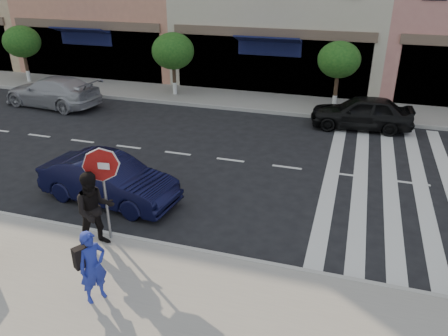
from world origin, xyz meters
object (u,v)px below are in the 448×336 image
car_far_mid (362,112)px  walker (95,210)px  car_near_mid (109,180)px  car_far_left (52,92)px  photographer (93,267)px  stop_sign (102,174)px

car_far_mid → walker: bearing=-32.1°
car_near_mid → car_far_left: bearing=52.3°
photographer → car_near_mid: size_ratio=0.38×
walker → car_far_left: 12.80m
stop_sign → car_far_mid: 11.88m
car_near_mid → photographer: bearing=-145.8°
walker → car_far_left: size_ratio=0.39×
photographer → car_near_mid: (-1.96, 3.83, -0.26)m
walker → car_far_mid: size_ratio=0.47×
car_near_mid → car_far_mid: car_far_mid is taller
photographer → walker: bearing=61.0°
photographer → car_far_mid: photographer is taller
walker → car_near_mid: bearing=70.2°
photographer → car_far_left: bearing=70.4°
stop_sign → car_near_mid: stop_sign is taller
photographer → stop_sign: bearing=54.1°
photographer → car_near_mid: 4.31m
car_far_left → car_far_mid: size_ratio=1.20×
walker → photographer: bearing=-103.6°
walker → car_far_left: (-8.45, 9.60, -0.40)m
stop_sign → car_far_left: size_ratio=0.49×
photographer → car_far_left: (-9.41, 11.23, -0.22)m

